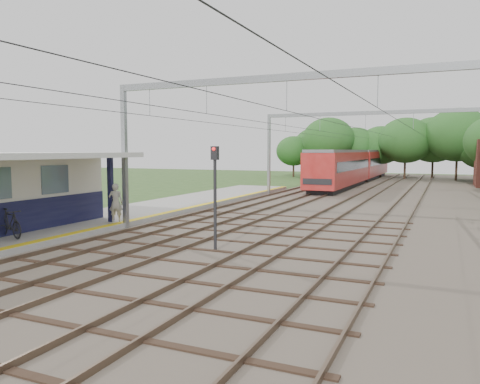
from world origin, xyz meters
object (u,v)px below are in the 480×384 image
Objects in this scene: train at (357,165)px; bicycle at (10,223)px; person at (116,203)px; signal_post at (215,188)px.

bicycle is at bearing -98.42° from train.
train is (5.10, 37.62, 0.83)m from person.
person is 0.48× the size of signal_post.
bicycle is 8.62m from signal_post.
train is at bearing -118.22° from person.
train reaches higher than bicycle.
signal_post reaches higher than person.
signal_post is at bearing -58.34° from bicycle.
train is (6.33, 42.74, 1.20)m from bicycle.
signal_post reaches higher than bicycle.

